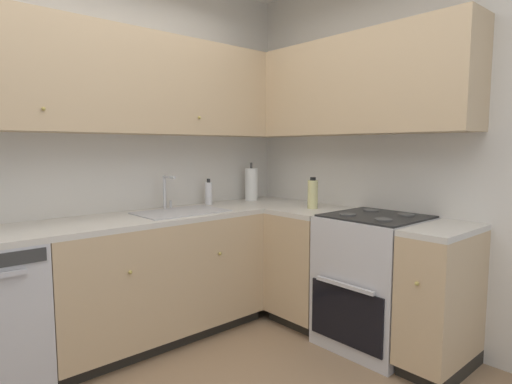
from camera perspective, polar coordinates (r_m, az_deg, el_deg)
name	(u,v)px	position (r m, az deg, el deg)	size (l,w,h in m)	color
wall_back	(76,151)	(3.13, -23.24, 5.11)	(3.63, 0.05, 2.67)	silver
wall_right	(424,151)	(3.11, 21.84, 5.17)	(0.05, 3.19, 2.67)	silver
lower_cabinets_back	(156,279)	(3.13, -13.40, -11.35)	(1.52, 0.62, 0.86)	tan
countertop_back	(154,217)	(3.03, -13.62, -3.35)	(2.73, 0.60, 0.04)	beige
lower_cabinets_right	(355,278)	(3.14, 13.29, -11.33)	(0.62, 1.41, 0.86)	tan
countertop_right	(356,217)	(3.03, 13.46, -3.33)	(0.60, 1.41, 0.03)	beige
oven_range	(375,280)	(3.06, 15.79, -11.39)	(0.68, 0.62, 1.04)	silver
upper_cabinets_back	(119,82)	(3.07, -18.04, 13.98)	(2.41, 0.34, 0.69)	tan
upper_cabinets_right	(342,88)	(3.29, 11.53, 13.62)	(0.32, 1.96, 0.69)	tan
sink	(181,218)	(3.10, -10.13, -3.47)	(0.63, 0.40, 0.10)	#B7B7BC
faucet	(166,189)	(3.26, -12.06, 0.35)	(0.07, 0.16, 0.26)	silver
soap_bottle	(209,193)	(3.47, -6.44, -0.15)	(0.06, 0.06, 0.21)	silver
paper_towel_roll	(251,184)	(3.72, -0.65, 1.06)	(0.11, 0.11, 0.35)	white
oil_bottle	(313,194)	(3.26, 7.70, -0.26)	(0.08, 0.08, 0.24)	beige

